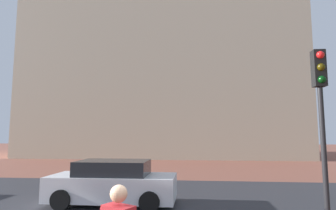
% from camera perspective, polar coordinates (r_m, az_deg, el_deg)
% --- Properties ---
extents(ground_plane, '(120.00, 120.00, 0.00)m').
position_cam_1_polar(ground_plane, '(13.75, -0.75, -16.16)').
color(ground_plane, brown).
extents(street_asphalt_strip, '(120.00, 7.21, 0.00)m').
position_cam_1_polar(street_asphalt_strip, '(11.27, -2.23, -18.33)').
color(street_asphalt_strip, '#2D2D33').
rests_on(street_asphalt_strip, ground_plane).
extents(landmark_building, '(30.18, 12.92, 32.17)m').
position_cam_1_polar(landmark_building, '(33.41, -1.04, 7.04)').
color(landmark_building, beige).
rests_on(landmark_building, ground_plane).
extents(car_white, '(4.27, 1.95, 1.48)m').
position_cam_1_polar(car_white, '(9.88, -11.44, -15.72)').
color(car_white, silver).
rests_on(car_white, ground_plane).
extents(traffic_light_pole, '(0.28, 0.34, 4.41)m').
position_cam_1_polar(traffic_light_pole, '(7.46, 29.40, 0.23)').
color(traffic_light_pole, black).
rests_on(traffic_light_pole, ground_plane).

